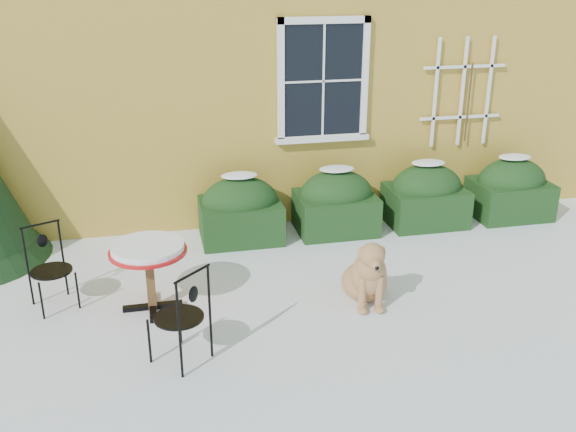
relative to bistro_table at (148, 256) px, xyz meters
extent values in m
plane|color=white|center=(1.49, -0.92, -0.62)|extent=(80.00, 80.00, 0.00)
cube|color=black|center=(2.39, 2.04, 1.36)|extent=(1.05, 0.03, 1.45)
cube|color=white|center=(2.39, 2.03, 2.13)|extent=(1.23, 0.06, 0.09)
cube|color=white|center=(2.39, 2.03, 0.59)|extent=(1.23, 0.06, 0.09)
cube|color=white|center=(1.82, 2.03, 1.36)|extent=(0.09, 0.06, 1.63)
cube|color=white|center=(2.96, 2.03, 1.36)|extent=(0.09, 0.06, 1.63)
cube|color=white|center=(2.39, 2.02, 1.36)|extent=(0.02, 0.02, 1.45)
cube|color=white|center=(2.39, 2.02, 1.36)|extent=(1.05, 0.02, 0.02)
cube|color=white|center=(2.39, 2.03, 0.58)|extent=(1.29, 0.14, 0.07)
cube|color=white|center=(3.99, 2.02, 1.13)|extent=(0.04, 0.03, 1.50)
cube|color=white|center=(4.39, 2.02, 1.13)|extent=(0.04, 0.03, 1.50)
cube|color=white|center=(4.79, 2.02, 1.13)|extent=(0.04, 0.03, 1.50)
cube|color=white|center=(4.39, 2.02, 0.78)|extent=(1.20, 0.03, 0.04)
cube|color=white|center=(4.39, 2.02, 1.48)|extent=(1.20, 0.03, 0.04)
cylinder|color=#472D19|center=(4.49, 2.00, 0.98)|extent=(0.02, 0.02, 1.10)
cube|color=black|center=(1.19, 1.63, -0.36)|extent=(1.05, 0.80, 0.52)
ellipsoid|color=black|center=(1.19, 1.63, -0.10)|extent=(1.00, 0.72, 0.67)
ellipsoid|color=white|center=(1.19, 1.63, 0.26)|extent=(0.47, 0.32, 0.06)
cube|color=black|center=(2.49, 1.63, -0.36)|extent=(1.05, 0.80, 0.52)
ellipsoid|color=black|center=(2.49, 1.63, -0.10)|extent=(1.00, 0.72, 0.67)
ellipsoid|color=white|center=(2.49, 1.63, 0.26)|extent=(0.47, 0.32, 0.06)
cube|color=black|center=(3.79, 1.63, -0.36)|extent=(1.05, 0.80, 0.52)
ellipsoid|color=black|center=(3.79, 1.63, -0.10)|extent=(1.00, 0.72, 0.67)
ellipsoid|color=white|center=(3.79, 1.63, 0.26)|extent=(0.47, 0.32, 0.06)
cube|color=black|center=(5.09, 1.63, -0.36)|extent=(1.05, 0.80, 0.52)
ellipsoid|color=black|center=(5.09, 1.63, -0.10)|extent=(1.00, 0.72, 0.67)
ellipsoid|color=white|center=(5.09, 1.63, 0.26)|extent=(0.47, 0.32, 0.06)
cube|color=black|center=(0.00, 0.00, -0.59)|extent=(0.62, 0.07, 0.05)
cube|color=black|center=(0.00, 0.00, -0.59)|extent=(0.07, 0.62, 0.05)
cube|color=brown|center=(0.00, 0.00, -0.29)|extent=(0.09, 0.09, 0.67)
cylinder|color=#B70F10|center=(0.00, 0.00, 0.05)|extent=(0.80, 0.80, 0.04)
cylinder|color=white|center=(0.00, 0.00, 0.09)|extent=(0.75, 0.75, 0.06)
cylinder|color=black|center=(0.25, -0.73, -0.40)|extent=(0.02, 0.02, 0.45)
cylinder|color=black|center=(-0.04, -1.00, -0.40)|extent=(0.02, 0.02, 0.45)
cylinder|color=black|center=(0.52, -1.02, -0.40)|extent=(0.02, 0.02, 0.45)
cylinder|color=black|center=(0.23, -1.29, -0.40)|extent=(0.02, 0.02, 0.45)
cylinder|color=black|center=(0.24, -1.01, -0.17)|extent=(0.46, 0.46, 0.02)
cylinder|color=black|center=(0.52, -1.02, 0.07)|extent=(0.02, 0.02, 0.50)
cylinder|color=black|center=(0.23, -1.29, 0.07)|extent=(0.02, 0.02, 0.50)
cylinder|color=black|center=(0.38, -1.16, 0.32)|extent=(0.34, 0.31, 0.02)
ellipsoid|color=black|center=(0.38, -1.16, 0.12)|extent=(0.11, 0.10, 0.15)
cylinder|color=black|center=(-1.10, 0.02, -0.41)|extent=(0.02, 0.02, 0.42)
cylinder|color=black|center=(-0.76, 0.17, -0.41)|extent=(0.02, 0.02, 0.42)
cylinder|color=black|center=(-1.25, 0.36, -0.41)|extent=(0.02, 0.02, 0.42)
cylinder|color=black|center=(-0.91, 0.52, -0.41)|extent=(0.02, 0.02, 0.42)
cylinder|color=black|center=(-1.01, 0.27, -0.20)|extent=(0.43, 0.43, 0.02)
cylinder|color=black|center=(-1.25, 0.36, 0.03)|extent=(0.02, 0.02, 0.47)
cylinder|color=black|center=(-0.91, 0.52, 0.03)|extent=(0.02, 0.02, 0.47)
cylinder|color=black|center=(-1.08, 0.44, 0.27)|extent=(0.38, 0.19, 0.02)
ellipsoid|color=black|center=(-1.08, 0.44, 0.08)|extent=(0.11, 0.07, 0.15)
ellipsoid|color=tan|center=(2.27, -0.23, -0.44)|extent=(0.55, 0.59, 0.40)
ellipsoid|color=tan|center=(2.25, -0.41, -0.26)|extent=(0.41, 0.38, 0.50)
sphere|color=tan|center=(2.25, -0.47, -0.15)|extent=(0.31, 0.31, 0.31)
cylinder|color=tan|center=(2.15, -0.53, -0.42)|extent=(0.08, 0.08, 0.40)
cylinder|color=tan|center=(2.33, -0.55, -0.42)|extent=(0.08, 0.08, 0.40)
ellipsoid|color=tan|center=(2.15, -0.58, -0.58)|extent=(0.11, 0.14, 0.07)
ellipsoid|color=tan|center=(2.33, -0.59, -0.58)|extent=(0.11, 0.14, 0.07)
cylinder|color=tan|center=(2.25, -0.48, -0.09)|extent=(0.21, 0.25, 0.22)
sphere|color=tan|center=(2.24, -0.52, 0.02)|extent=(0.26, 0.26, 0.26)
ellipsoid|color=tan|center=(2.23, -0.64, -0.02)|extent=(0.14, 0.22, 0.12)
sphere|color=black|center=(2.22, -0.73, -0.02)|extent=(0.05, 0.05, 0.05)
ellipsoid|color=tan|center=(2.13, -0.47, 0.02)|extent=(0.07, 0.10, 0.17)
ellipsoid|color=tan|center=(2.36, -0.50, 0.02)|extent=(0.07, 0.10, 0.17)
cylinder|color=tan|center=(2.46, -0.05, -0.57)|extent=(0.20, 0.32, 0.07)
camera|label=1|loc=(0.13, -6.14, 2.81)|focal=40.00mm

